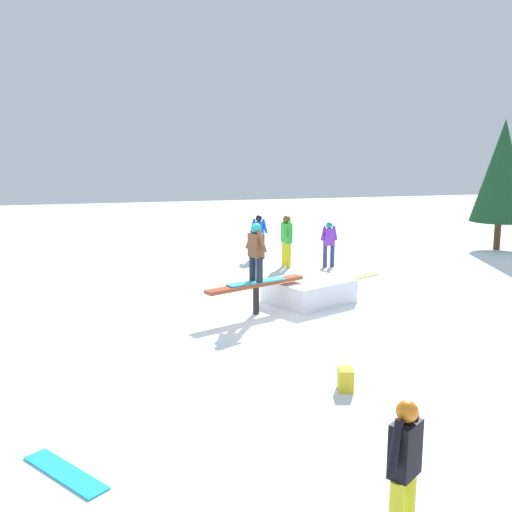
{
  "coord_description": "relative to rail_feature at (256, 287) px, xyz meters",
  "views": [
    {
      "loc": [
        3.35,
        11.83,
        3.55
      ],
      "look_at": [
        0.0,
        0.0,
        1.32
      ],
      "focal_mm": 40.0,
      "sensor_mm": 36.0,
      "label": 1
    }
  ],
  "objects": [
    {
      "name": "ground_plane",
      "position": [
        0.0,
        0.0,
        -0.61
      ],
      "size": [
        60.0,
        60.0,
        0.0
      ],
      "primitive_type": "plane",
      "color": "white"
    },
    {
      "name": "rail_feature",
      "position": [
        0.0,
        0.0,
        0.0
      ],
      "size": [
        2.49,
        1.26,
        0.72
      ],
      "rotation": [
        0.0,
        0.0,
        0.4
      ],
      "color": "black",
      "rests_on": "ground"
    },
    {
      "name": "snow_kicker_ramp",
      "position": [
        -1.5,
        -0.63,
        -0.33
      ],
      "size": [
        2.24,
        2.08,
        0.56
      ],
      "primitive_type": "cube",
      "rotation": [
        0.0,
        0.0,
        0.4
      ],
      "color": "white",
      "rests_on": "ground"
    },
    {
      "name": "main_rider_on_rail",
      "position": [
        0.0,
        0.0,
        0.76
      ],
      "size": [
        1.43,
        0.77,
        1.33
      ],
      "rotation": [
        0.0,
        0.0,
        0.32
      ],
      "color": "#29ADD0",
      "rests_on": "rail_feature"
    },
    {
      "name": "bystander_blue",
      "position": [
        -1.94,
        -6.51,
        0.22
      ],
      "size": [
        0.58,
        0.38,
        1.48
      ],
      "rotation": [
        0.0,
        0.0,
        5.76
      ],
      "color": "navy",
      "rests_on": "ground"
    },
    {
      "name": "bystander_green",
      "position": [
        -2.37,
        -4.86,
        0.3
      ],
      "size": [
        0.27,
        0.69,
        1.63
      ],
      "rotation": [
        0.0,
        0.0,
        4.84
      ],
      "color": "gold",
      "rests_on": "ground"
    },
    {
      "name": "bystander_black",
      "position": [
        0.76,
        7.63,
        0.16
      ],
      "size": [
        0.53,
        0.39,
        1.38
      ],
      "rotation": [
        0.0,
        0.0,
        0.58
      ],
      "color": "yellow",
      "rests_on": "ground"
    },
    {
      "name": "bystander_purple",
      "position": [
        -3.66,
        -4.52,
        0.18
      ],
      "size": [
        0.57,
        0.2,
        1.42
      ],
      "rotation": [
        0.0,
        0.0,
        3.14
      ],
      "color": "navy",
      "rests_on": "ground"
    },
    {
      "name": "loose_snowboard_lime",
      "position": [
        -3.98,
        -2.84,
        -0.6
      ],
      "size": [
        1.27,
        0.78,
        0.02
      ],
      "primitive_type": "cube",
      "rotation": [
        0.0,
        0.0,
        3.57
      ],
      "color": "#8DE33D",
      "rests_on": "ground"
    },
    {
      "name": "loose_snowboard_cyan",
      "position": [
        3.82,
        5.61,
        -0.6
      ],
      "size": [
        0.97,
        1.22,
        0.02
      ],
      "primitive_type": "cube",
      "rotation": [
        0.0,
        0.0,
        5.32
      ],
      "color": "#24BED5",
      "rests_on": "ground"
    },
    {
      "name": "backpack_on_snow",
      "position": [
        -0.18,
        4.36,
        -0.44
      ],
      "size": [
        0.3,
        0.35,
        0.34
      ],
      "primitive_type": "cube",
      "rotation": [
        0.0,
        0.0,
        1.27
      ],
      "color": "yellow",
      "rests_on": "ground"
    },
    {
      "name": "pine_tree_far",
      "position": [
        -10.96,
        -5.85,
        2.27
      ],
      "size": [
        2.09,
        2.09,
        4.74
      ],
      "color": "#4C331E",
      "rests_on": "ground"
    }
  ]
}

